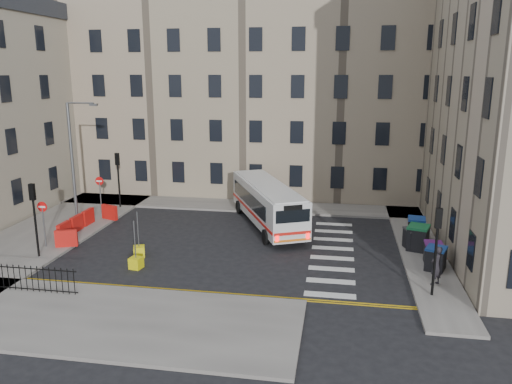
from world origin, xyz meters
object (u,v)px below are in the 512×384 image
(wheelie_bin_b, at_px, (433,253))
(wheelie_bin_c, at_px, (418,237))
(wheelie_bin_a, at_px, (436,258))
(streetlamp, at_px, (72,162))
(wheelie_bin_e, at_px, (416,228))
(bus, at_px, (267,202))
(wheelie_bin_d, at_px, (414,238))
(bollard_yellow, at_px, (136,263))
(pedestrian, at_px, (436,266))
(bollard_chevron, at_px, (139,251))

(wheelie_bin_b, height_order, wheelie_bin_c, wheelie_bin_c)
(wheelie_bin_a, height_order, wheelie_bin_b, wheelie_bin_a)
(streetlamp, xyz_separation_m, wheelie_bin_e, (21.97, 0.66, -3.54))
(bus, relative_size, wheelie_bin_d, 7.77)
(wheelie_bin_a, xyz_separation_m, bollard_yellow, (-15.40, -2.09, -0.46))
(bus, xyz_separation_m, wheelie_bin_d, (9.01, -3.45, -0.86))
(wheelie_bin_c, bearing_deg, wheelie_bin_a, -62.52)
(wheelie_bin_c, height_order, bollard_yellow, wheelie_bin_c)
(streetlamp, relative_size, bollard_yellow, 13.57)
(bus, distance_m, bollard_yellow, 10.41)
(wheelie_bin_a, xyz_separation_m, wheelie_bin_b, (0.02, 0.85, -0.02))
(pedestrian, height_order, bollard_chevron, pedestrian)
(streetlamp, bearing_deg, pedestrian, -15.99)
(wheelie_bin_b, bearing_deg, wheelie_bin_e, 96.13)
(wheelie_bin_c, xyz_separation_m, pedestrian, (0.14, -4.91, 0.25))
(wheelie_bin_d, distance_m, bollard_chevron, 15.63)
(bollard_yellow, bearing_deg, wheelie_bin_a, 7.72)
(wheelie_bin_a, height_order, wheelie_bin_c, wheelie_bin_c)
(wheelie_bin_b, relative_size, pedestrian, 0.60)
(pedestrian, bearing_deg, streetlamp, -60.61)
(wheelie_bin_e, height_order, pedestrian, pedestrian)
(streetlamp, distance_m, pedestrian, 23.04)
(pedestrian, bearing_deg, wheelie_bin_c, -133.03)
(wheelie_bin_d, distance_m, bollard_yellow, 15.60)
(streetlamp, distance_m, bus, 13.04)
(wheelie_bin_e, xyz_separation_m, bollard_yellow, (-15.11, -7.08, -0.50))
(wheelie_bin_a, bearing_deg, streetlamp, -169.55)
(wheelie_bin_b, relative_size, bollard_yellow, 1.92)
(wheelie_bin_d, relative_size, bollard_yellow, 2.20)
(wheelie_bin_d, relative_size, bollard_chevron, 2.20)
(wheelie_bin_e, bearing_deg, wheelie_bin_a, -79.75)
(bus, xyz_separation_m, wheelie_bin_c, (9.23, -3.58, -0.75))
(wheelie_bin_e, relative_size, pedestrian, 0.67)
(wheelie_bin_b, bearing_deg, pedestrian, -95.35)
(bus, bearing_deg, wheelie_bin_c, -45.94)
(wheelie_bin_b, height_order, bollard_chevron, wheelie_bin_b)
(wheelie_bin_c, height_order, wheelie_bin_e, wheelie_bin_c)
(wheelie_bin_b, xyz_separation_m, bollard_chevron, (-15.94, -1.28, -0.43))
(bus, distance_m, wheelie_bin_d, 9.69)
(streetlamp, height_order, pedestrian, streetlamp)
(streetlamp, distance_m, wheelie_bin_c, 22.11)
(streetlamp, height_order, wheelie_bin_e, streetlamp)
(bollard_chevron, bearing_deg, wheelie_bin_e, 19.14)
(bollard_chevron, bearing_deg, wheelie_bin_a, 1.54)
(wheelie_bin_d, xyz_separation_m, pedestrian, (0.35, -5.03, 0.36))
(wheelie_bin_c, relative_size, bollard_chevron, 2.61)
(wheelie_bin_a, distance_m, wheelie_bin_b, 0.85)
(streetlamp, height_order, wheelie_bin_d, streetlamp)
(streetlamp, bearing_deg, bollard_yellow, -43.08)
(streetlamp, relative_size, bus, 0.79)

